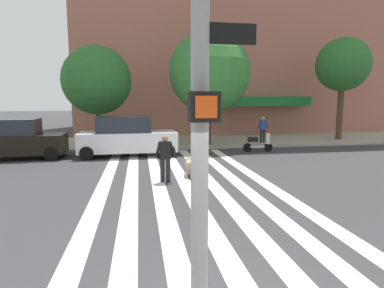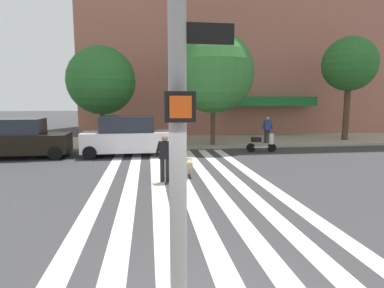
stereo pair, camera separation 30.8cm
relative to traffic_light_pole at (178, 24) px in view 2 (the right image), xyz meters
name	(u,v)px [view 2 (the right image)]	position (x,y,z in m)	size (l,w,h in m)	color
ground_plane	(171,182)	(0.45, 7.58, -3.52)	(160.00, 160.00, 0.00)	#353538
sidewalk_far	(160,142)	(0.45, 17.74, -3.45)	(80.00, 6.00, 0.15)	#A29F8C
crosswalk_stripes	(184,181)	(0.89, 7.58, -3.52)	(5.85, 13.73, 0.01)	silver
traffic_light_pole	(178,24)	(0.00, 0.00, 0.00)	(0.74, 0.46, 5.80)	gray
parked_car_near_curb	(20,139)	(-6.53, 13.21, -2.59)	(4.52, 2.06, 1.93)	black
parked_car_behind_first	(130,137)	(-1.22, 13.21, -2.55)	(4.90, 2.05, 2.03)	silver
parked_scooter	(262,143)	(5.83, 13.30, -3.04)	(1.63, 0.52, 1.11)	black
street_tree_nearest	(101,81)	(-2.98, 16.29, 0.44)	(3.98, 3.98, 5.81)	#4C3823
street_tree_middle	(213,72)	(3.59, 15.59, 0.94)	(4.82, 4.82, 6.72)	#4C3823
street_tree_further	(350,65)	(12.99, 16.62, 1.64)	(3.55, 3.55, 6.83)	#4C3823
pedestrian_dog_walker	(165,156)	(0.25, 7.63, -2.59)	(0.71, 0.29, 1.64)	black
dog_on_leash	(189,164)	(1.20, 8.40, -3.08)	(0.34, 1.06, 0.65)	tan
pedestrian_bystander	(267,128)	(7.16, 15.90, -2.44)	(0.71, 0.29, 1.64)	black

